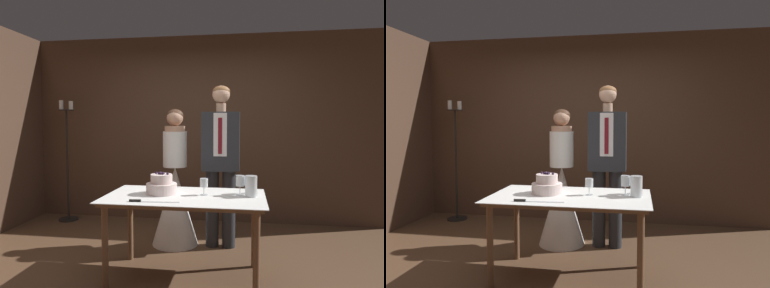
{
  "view_description": "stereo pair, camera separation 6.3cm",
  "coord_description": "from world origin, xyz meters",
  "views": [
    {
      "loc": [
        0.64,
        -2.97,
        1.44
      ],
      "look_at": [
        0.1,
        0.5,
        1.21
      ],
      "focal_mm": 32.0,
      "sensor_mm": 36.0,
      "label": 1
    },
    {
      "loc": [
        0.7,
        -2.96,
        1.44
      ],
      "look_at": [
        0.1,
        0.5,
        1.21
      ],
      "focal_mm": 32.0,
      "sensor_mm": 36.0,
      "label": 2
    }
  ],
  "objects": [
    {
      "name": "tiered_cake",
      "position": [
        -0.13,
        0.12,
        0.85
      ],
      "size": [
        0.29,
        0.29,
        0.21
      ],
      "color": "beige",
      "rests_on": "cake_table"
    },
    {
      "name": "wine_glass_far",
      "position": [
        0.6,
        0.16,
        0.9
      ],
      "size": [
        0.08,
        0.08,
        0.18
      ],
      "color": "silver",
      "rests_on": "cake_table"
    },
    {
      "name": "hurricane_candle",
      "position": [
        0.7,
        0.13,
        0.86
      ],
      "size": [
        0.11,
        0.11,
        0.19
      ],
      "color": "silver",
      "rests_on": "cake_table"
    },
    {
      "name": "cake_knife",
      "position": [
        -0.19,
        -0.22,
        0.78
      ],
      "size": [
        0.43,
        0.06,
        0.02
      ],
      "rotation": [
        0.0,
        0.0,
        0.08
      ],
      "color": "silver",
      "rests_on": "cake_table"
    },
    {
      "name": "candle_stand",
      "position": [
        -1.92,
        1.64,
        0.81
      ],
      "size": [
        0.28,
        0.28,
        1.75
      ],
      "color": "black",
      "rests_on": "ground_plane"
    },
    {
      "name": "ground_plane",
      "position": [
        0.0,
        0.0,
        0.0
      ],
      "size": [
        40.0,
        40.0,
        0.0
      ],
      "primitive_type": "plane",
      "color": "brown"
    },
    {
      "name": "wall_back",
      "position": [
        0.0,
        1.99,
        1.34
      ],
      "size": [
        5.19,
        0.12,
        2.67
      ],
      "primitive_type": "cube",
      "color": "#513828",
      "rests_on": "ground_plane"
    },
    {
      "name": "bride",
      "position": [
        -0.17,
        0.92,
        0.58
      ],
      "size": [
        0.54,
        0.54,
        1.59
      ],
      "color": "white",
      "rests_on": "ground_plane"
    },
    {
      "name": "wine_glass_near",
      "position": [
        0.27,
        0.13,
        0.88
      ],
      "size": [
        0.07,
        0.07,
        0.16
      ],
      "color": "silver",
      "rests_on": "cake_table"
    },
    {
      "name": "cake_table",
      "position": [
        0.1,
        0.07,
        0.68
      ],
      "size": [
        1.46,
        0.84,
        0.77
      ],
      "color": "brown",
      "rests_on": "ground_plane"
    },
    {
      "name": "wine_glass_middle",
      "position": [
        0.65,
        0.24,
        0.89
      ],
      "size": [
        0.08,
        0.08,
        0.16
      ],
      "color": "silver",
      "rests_on": "cake_table"
    },
    {
      "name": "groom",
      "position": [
        0.37,
        0.92,
        1.03
      ],
      "size": [
        0.42,
        0.25,
        1.85
      ],
      "color": "#282B30",
      "rests_on": "ground_plane"
    }
  ]
}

